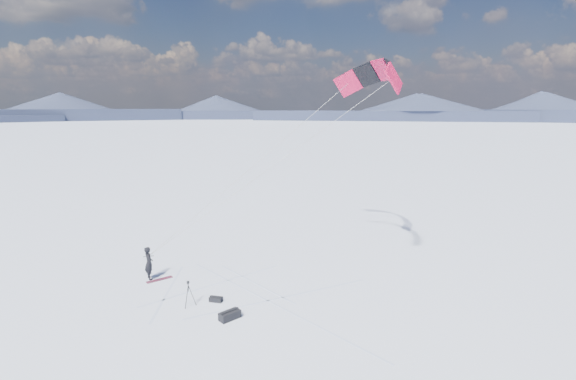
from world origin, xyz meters
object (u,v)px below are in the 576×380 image
object	(u,v)px
snowboard	(160,280)
tripod	(188,290)
snowkiter	(150,279)
gear_bag_b	(216,299)
gear_bag_a	(230,315)

from	to	relation	value
snowboard	tripod	distance (m)	3.82
snowkiter	snowboard	world-z (taller)	snowkiter
snowboard	gear_bag_b	bearing A→B (deg)	-73.56
snowkiter	gear_bag_b	xyz separation A→B (m)	(3.18, -3.64, 0.12)
snowboard	gear_bag_b	xyz separation A→B (m)	(2.68, -3.35, 0.10)
gear_bag_a	gear_bag_b	bearing A→B (deg)	75.78
snowboard	tripod	xyz separation A→B (m)	(1.43, -3.46, 0.76)
tripod	gear_bag_b	world-z (taller)	tripod
tripod	snowkiter	bearing A→B (deg)	122.35
snowkiter	tripod	bearing A→B (deg)	-170.27
snowkiter	snowboard	bearing A→B (deg)	-137.43
snowboard	gear_bag_a	distance (m)	6.05
tripod	gear_bag_a	world-z (taller)	tripod
tripod	gear_bag_b	bearing A→B (deg)	10.22
snowkiter	gear_bag_b	bearing A→B (deg)	-156.39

